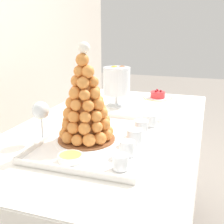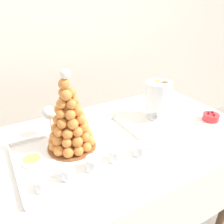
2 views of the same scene
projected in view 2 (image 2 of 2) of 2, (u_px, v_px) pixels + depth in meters
The scene contains 13 objects.
backdrop_wall at pixel (51, 21), 1.71m from camera, with size 4.80×0.10×2.50m, color silver.
buffet_table at pixel (118, 155), 1.19m from camera, with size 1.40×0.80×0.77m.
serving_tray at pixel (82, 152), 1.02m from camera, with size 0.57×0.41×0.02m.
croquembouche at pixel (70, 120), 0.99m from camera, with size 0.22×0.22×0.37m.
dessert_cup_left at pixel (42, 185), 0.81m from camera, with size 0.05×0.05×0.05m.
dessert_cup_mid_left at pixel (68, 173), 0.86m from camera, with size 0.05×0.05×0.05m.
dessert_cup_centre at pixel (93, 164), 0.90m from camera, with size 0.06×0.06×0.06m.
dessert_cup_mid_right at pixel (116, 156), 0.95m from camera, with size 0.06×0.06×0.06m.
dessert_cup_right at pixel (140, 150), 0.99m from camera, with size 0.06×0.06×0.05m.
creme_brulee_ramekin at pixel (32, 159), 0.95m from camera, with size 0.08×0.08×0.02m.
macaron_goblet at pixel (158, 95), 1.27m from camera, with size 0.15×0.15×0.23m.
fruit_tart_plate at pixel (210, 119), 1.28m from camera, with size 0.18×0.18×0.06m.
wine_glass at pixel (49, 114), 1.11m from camera, with size 0.07×0.07×0.16m.
Camera 2 is at (-0.50, -0.82, 1.40)m, focal length 36.19 mm.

